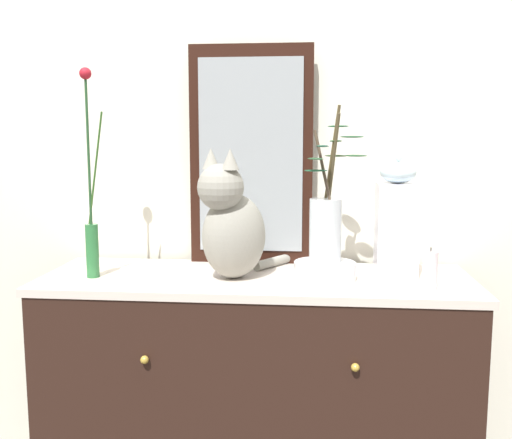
% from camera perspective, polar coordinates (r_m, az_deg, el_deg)
% --- Properties ---
extents(wall_back, '(4.40, 0.08, 2.60)m').
position_cam_1_polar(wall_back, '(2.09, 0.79, 7.54)').
color(wall_back, silver).
rests_on(wall_back, ground_plane).
extents(sideboard, '(1.35, 0.47, 0.89)m').
position_cam_1_polar(sideboard, '(1.99, -0.00, -18.08)').
color(sideboard, black).
rests_on(sideboard, ground_plane).
extents(mirror_leaning, '(0.42, 0.03, 0.74)m').
position_cam_1_polar(mirror_leaning, '(1.99, -0.49, 6.29)').
color(mirror_leaning, black).
rests_on(mirror_leaning, sideboard).
extents(cat_sitting, '(0.30, 0.38, 0.40)m').
position_cam_1_polar(cat_sitting, '(1.78, -2.41, -0.52)').
color(cat_sitting, gray).
rests_on(cat_sitting, sideboard).
extents(vase_slim_green, '(0.07, 0.04, 0.64)m').
position_cam_1_polar(vase_slim_green, '(1.86, -15.88, 0.18)').
color(vase_slim_green, '#296B37').
rests_on(vase_slim_green, sideboard).
extents(bowl_porcelain, '(0.19, 0.19, 0.06)m').
position_cam_1_polar(bowl_porcelain, '(1.79, 6.77, -5.05)').
color(bowl_porcelain, white).
rests_on(bowl_porcelain, sideboard).
extents(vase_glass_clear, '(0.20, 0.21, 0.47)m').
position_cam_1_polar(vase_glass_clear, '(1.76, 6.90, -0.40)').
color(vase_glass_clear, silver).
rests_on(vase_glass_clear, bowl_porcelain).
extents(jar_lidded_porcelain, '(0.12, 0.12, 0.38)m').
position_cam_1_polar(jar_lidded_porcelain, '(1.84, 13.63, -0.19)').
color(jar_lidded_porcelain, white).
rests_on(jar_lidded_porcelain, sideboard).
extents(candle_pillar, '(0.04, 0.04, 0.12)m').
position_cam_1_polar(candle_pillar, '(1.74, 16.73, -4.83)').
color(candle_pillar, silver).
rests_on(candle_pillar, sideboard).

